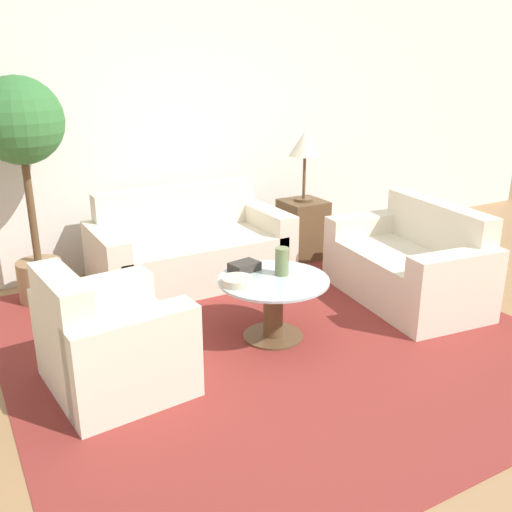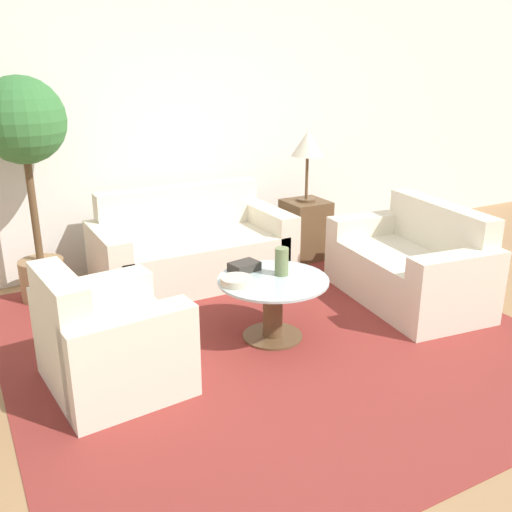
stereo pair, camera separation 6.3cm
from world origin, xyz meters
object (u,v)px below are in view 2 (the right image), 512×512
at_px(armchair, 105,346).
at_px(loveseat, 413,268).
at_px(book_stack, 244,266).
at_px(potted_plant, 25,144).
at_px(coffee_table, 273,300).
at_px(vase, 282,261).
at_px(bowl, 236,281).
at_px(sofa_main, 191,250).
at_px(table_lamp, 308,146).

relative_size(armchair, loveseat, 0.62).
bearing_deg(book_stack, potted_plant, 122.72).
distance_m(loveseat, coffee_table, 1.38).
relative_size(vase, bowl, 0.92).
bearing_deg(armchair, coffee_table, -91.96).
xyz_separation_m(sofa_main, table_lamp, (1.24, 0.01, 0.85)).
distance_m(loveseat, bowl, 1.66).
bearing_deg(armchair, table_lamp, -64.29).
bearing_deg(loveseat, vase, -83.24).
relative_size(loveseat, coffee_table, 1.83).
bearing_deg(book_stack, loveseat, -18.37).
xyz_separation_m(armchair, table_lamp, (2.40, 1.44, 0.85)).
bearing_deg(bowl, table_lamp, 42.70).
bearing_deg(potted_plant, book_stack, -46.52).
height_order(vase, bowl, vase).
bearing_deg(vase, book_stack, 133.80).
distance_m(table_lamp, potted_plant, 2.52).
bearing_deg(bowl, loveseat, 0.52).
height_order(potted_plant, vase, potted_plant).
height_order(bowl, book_stack, book_stack).
height_order(loveseat, potted_plant, potted_plant).
xyz_separation_m(loveseat, bowl, (-1.65, -0.02, 0.21)).
bearing_deg(loveseat, bowl, -82.93).
bearing_deg(coffee_table, sofa_main, 92.80).
bearing_deg(loveseat, coffee_table, -81.48).
xyz_separation_m(vase, bowl, (-0.37, -0.01, -0.07)).
xyz_separation_m(table_lamp, bowl, (-1.45, -1.34, -0.64)).
bearing_deg(vase, potted_plant, 133.52).
bearing_deg(coffee_table, potted_plant, 130.78).
relative_size(coffee_table, book_stack, 3.40).
height_order(coffee_table, table_lamp, table_lamp).
relative_size(sofa_main, coffee_table, 2.19).
xyz_separation_m(coffee_table, table_lamp, (1.18, 1.37, 0.83)).
height_order(sofa_main, loveseat, sofa_main).
distance_m(loveseat, table_lamp, 1.58).
bearing_deg(table_lamp, loveseat, -81.33).
bearing_deg(table_lamp, coffee_table, -130.69).
distance_m(loveseat, vase, 1.31).
relative_size(sofa_main, table_lamp, 2.53).
distance_m(coffee_table, bowl, 0.33).
bearing_deg(bowl, sofa_main, 81.18).
distance_m(coffee_table, table_lamp, 1.99).
bearing_deg(potted_plant, vase, -46.48).
bearing_deg(vase, loveseat, 0.21).
relative_size(armchair, bowl, 4.10).
distance_m(sofa_main, bowl, 1.35).
bearing_deg(bowl, vase, 1.61).
bearing_deg(loveseat, armchair, -80.85).
height_order(loveseat, table_lamp, table_lamp).
relative_size(sofa_main, book_stack, 7.44).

